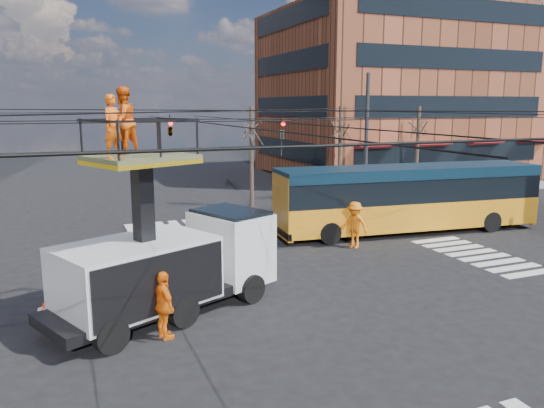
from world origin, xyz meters
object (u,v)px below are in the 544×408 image
at_px(flagger, 354,225).
at_px(worker_ground, 164,305).
at_px(city_bus, 408,197).
at_px(utility_truck, 169,243).
at_px(traffic_cone, 44,313).

bearing_deg(flagger, worker_ground, -87.12).
relative_size(city_bus, flagger, 6.55).
relative_size(utility_truck, traffic_cone, 11.41).
relative_size(city_bus, worker_ground, 7.16).
xyz_separation_m(city_bus, traffic_cone, (-16.17, -5.40, -1.41)).
height_order(worker_ground, flagger, flagger).
distance_m(utility_truck, city_bus, 13.99).
relative_size(utility_truck, worker_ground, 3.98).
distance_m(utility_truck, flagger, 9.84).
distance_m(traffic_cone, worker_ground, 3.77).
bearing_deg(traffic_cone, flagger, 17.23).
relative_size(worker_ground, flagger, 0.91).
relative_size(traffic_cone, flagger, 0.32).
xyz_separation_m(utility_truck, traffic_cone, (-3.48, 0.46, -1.78)).
relative_size(traffic_cone, worker_ground, 0.35).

